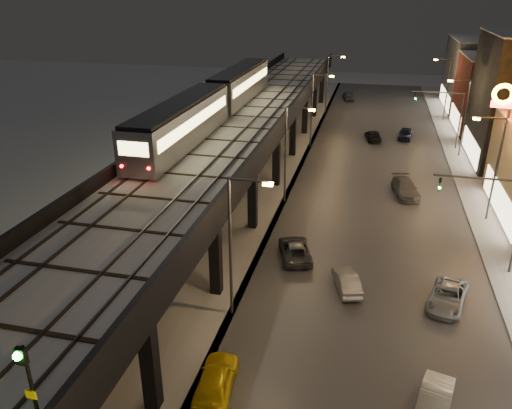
# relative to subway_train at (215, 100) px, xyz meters

# --- Properties ---
(road_surface) EXTENTS (17.00, 120.00, 0.06)m
(road_surface) POSITION_rel_subway_train_xyz_m (16.00, -0.08, -8.32)
(road_surface) COLOR #46474D
(road_surface) RESTS_ON ground
(sidewalk_right) EXTENTS (4.00, 120.00, 0.14)m
(sidewalk_right) POSITION_rel_subway_train_xyz_m (26.00, -0.08, -8.28)
(sidewalk_right) COLOR #9FA1A8
(sidewalk_right) RESTS_ON ground
(under_viaduct_pavement) EXTENTS (11.00, 120.00, 0.06)m
(under_viaduct_pavement) POSITION_rel_subway_train_xyz_m (2.50, -0.08, -8.32)
(under_viaduct_pavement) COLOR #9FA1A8
(under_viaduct_pavement) RESTS_ON ground
(elevated_viaduct) EXTENTS (9.00, 100.00, 6.30)m
(elevated_viaduct) POSITION_rel_subway_train_xyz_m (2.50, -3.23, -2.73)
(elevated_viaduct) COLOR black
(elevated_viaduct) RESTS_ON ground
(viaduct_trackbed) EXTENTS (8.40, 100.00, 0.32)m
(viaduct_trackbed) POSITION_rel_subway_train_xyz_m (2.49, -3.10, -1.96)
(viaduct_trackbed) COLOR #B2B7C1
(viaduct_trackbed) RESTS_ON elevated_viaduct
(viaduct_parapet_streetside) EXTENTS (0.30, 100.00, 1.10)m
(viaduct_parapet_streetside) POSITION_rel_subway_train_xyz_m (6.85, -3.08, -1.50)
(viaduct_parapet_streetside) COLOR black
(viaduct_parapet_streetside) RESTS_ON elevated_viaduct
(viaduct_parapet_far) EXTENTS (0.30, 100.00, 1.10)m
(viaduct_parapet_far) POSITION_rel_subway_train_xyz_m (-1.85, -3.08, -1.50)
(viaduct_parapet_far) COLOR black
(viaduct_parapet_far) RESTS_ON elevated_viaduct
(building_e) EXTENTS (12.20, 12.20, 10.16)m
(building_e) POSITION_rel_subway_train_xyz_m (32.49, 26.92, -3.27)
(building_e) COLOR maroon
(building_e) RESTS_ON ground
(building_f) EXTENTS (12.20, 16.20, 11.16)m
(building_f) POSITION_rel_subway_train_xyz_m (32.49, 40.92, -2.77)
(building_f) COLOR #49484D
(building_f) RESTS_ON ground
(streetlight_left_1) EXTENTS (2.57, 0.28, 9.00)m
(streetlight_left_1) POSITION_rel_subway_train_xyz_m (8.07, -22.08, -3.11)
(streetlight_left_1) COLOR #38383A
(streetlight_left_1) RESTS_ON ground
(streetlight_left_2) EXTENTS (2.57, 0.28, 9.00)m
(streetlight_left_2) POSITION_rel_subway_train_xyz_m (8.07, -4.08, -3.11)
(streetlight_left_2) COLOR #38383A
(streetlight_left_2) RESTS_ON ground
(streetlight_right_2) EXTENTS (2.56, 0.28, 9.00)m
(streetlight_right_2) POSITION_rel_subway_train_xyz_m (25.23, -4.08, -3.11)
(streetlight_right_2) COLOR #38383A
(streetlight_right_2) RESTS_ON ground
(streetlight_left_3) EXTENTS (2.57, 0.28, 9.00)m
(streetlight_left_3) POSITION_rel_subway_train_xyz_m (8.07, 13.92, -3.11)
(streetlight_left_3) COLOR #38383A
(streetlight_left_3) RESTS_ON ground
(streetlight_right_3) EXTENTS (2.56, 0.28, 9.00)m
(streetlight_right_3) POSITION_rel_subway_train_xyz_m (25.23, 13.92, -3.11)
(streetlight_right_3) COLOR #38383A
(streetlight_right_3) RESTS_ON ground
(streetlight_left_4) EXTENTS (2.57, 0.28, 9.00)m
(streetlight_left_4) POSITION_rel_subway_train_xyz_m (8.07, 31.92, -3.11)
(streetlight_left_4) COLOR #38383A
(streetlight_left_4) RESTS_ON ground
(streetlight_right_4) EXTENTS (2.56, 0.28, 9.00)m
(streetlight_right_4) POSITION_rel_subway_train_xyz_m (25.23, 31.92, -3.11)
(streetlight_right_4) COLOR #38383A
(streetlight_right_4) RESTS_ON ground
(traffic_light_rig_a) EXTENTS (6.10, 0.34, 7.00)m
(traffic_light_rig_a) POSITION_rel_subway_train_xyz_m (24.34, -13.08, -3.85)
(traffic_light_rig_a) COLOR #38383A
(traffic_light_rig_a) RESTS_ON ground
(traffic_light_rig_b) EXTENTS (6.10, 0.34, 7.00)m
(traffic_light_rig_b) POSITION_rel_subway_train_xyz_m (24.34, 16.92, -3.85)
(traffic_light_rig_b) COLOR #38383A
(traffic_light_rig_b) RESTS_ON ground
(subway_train) EXTENTS (2.91, 35.72, 3.48)m
(subway_train) POSITION_rel_subway_train_xyz_m (0.00, 0.00, 0.00)
(subway_train) COLOR gray
(subway_train) RESTS_ON viaduct_trackbed
(rail_signal) EXTENTS (0.34, 0.42, 2.92)m
(rail_signal) POSITION_rel_subway_train_xyz_m (6.40, -37.50, 0.35)
(rail_signal) COLOR black
(rail_signal) RESTS_ON viaduct_trackbed
(car_taxi) EXTENTS (2.13, 4.46, 1.47)m
(car_taxi) POSITION_rel_subway_train_xyz_m (8.84, -28.59, -7.61)
(car_taxi) COLOR gold
(car_taxi) RESTS_ON ground
(car_near_white) EXTENTS (2.31, 3.94, 1.23)m
(car_near_white) POSITION_rel_subway_train_xyz_m (14.49, -17.81, -7.73)
(car_near_white) COLOR gray
(car_near_white) RESTS_ON ground
(car_mid_silver) EXTENTS (3.35, 5.06, 1.29)m
(car_mid_silver) POSITION_rel_subway_train_xyz_m (10.47, -14.35, -7.70)
(car_mid_silver) COLOR #434446
(car_mid_silver) RESTS_ON ground
(car_mid_dark) EXTENTS (2.43, 4.53, 1.25)m
(car_mid_dark) POSITION_rel_subway_train_xyz_m (15.46, 18.49, -7.72)
(car_mid_dark) COLOR black
(car_mid_dark) RESTS_ON ground
(car_far_white) EXTENTS (2.53, 4.63, 1.49)m
(car_far_white) POSITION_rel_subway_train_xyz_m (10.60, 43.63, -7.60)
(car_far_white) COLOR #4A4F58
(car_far_white) RESTS_ON ground
(car_onc_silver) EXTENTS (2.34, 4.22, 1.32)m
(car_onc_silver) POSITION_rel_subway_train_xyz_m (19.15, -27.65, -7.69)
(car_onc_silver) COLOR silver
(car_onc_silver) RESTS_ON ground
(car_onc_dark) EXTENTS (3.24, 4.88, 1.25)m
(car_onc_dark) POSITION_rel_subway_train_xyz_m (20.78, -18.14, -7.72)
(car_onc_dark) COLOR #9096A1
(car_onc_dark) RESTS_ON ground
(car_onc_white) EXTENTS (2.95, 5.26, 1.44)m
(car_onc_white) POSITION_rel_subway_train_xyz_m (18.86, 0.02, -7.63)
(car_onc_white) COLOR slate
(car_onc_white) RESTS_ON ground
(car_onc_red) EXTENTS (2.11, 4.25, 1.39)m
(car_onc_red) POSITION_rel_subway_train_xyz_m (19.54, 20.02, -7.65)
(car_onc_red) COLOR black
(car_onc_red) RESTS_ON ground
(sign_mcdonalds) EXTENTS (3.29, 0.68, 11.06)m
(sign_mcdonalds) POSITION_rel_subway_train_xyz_m (26.50, -0.45, 0.80)
(sign_mcdonalds) COLOR #38383A
(sign_mcdonalds) RESTS_ON ground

